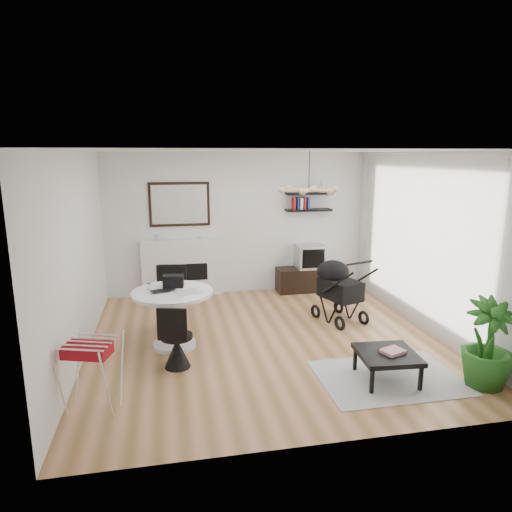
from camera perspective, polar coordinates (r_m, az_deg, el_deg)
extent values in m
plane|color=olive|center=(6.78, 1.18, -10.47)|extent=(5.00, 5.00, 0.00)
plane|color=white|center=(6.24, 1.30, 13.01)|extent=(5.00, 5.00, 0.00)
plane|color=white|center=(8.79, -2.26, 4.04)|extent=(5.00, 0.00, 5.00)
plane|color=white|center=(6.34, -21.43, -0.17)|extent=(0.00, 5.00, 5.00)
plane|color=white|center=(7.32, 20.74, 1.50)|extent=(0.00, 5.00, 5.00)
cube|color=white|center=(7.43, 19.28, 1.77)|extent=(0.04, 3.60, 2.60)
cube|color=white|center=(8.77, -9.25, -1.46)|extent=(1.50, 0.15, 1.10)
cube|color=black|center=(8.73, -9.22, -2.00)|extent=(0.95, 0.06, 0.32)
cube|color=black|center=(8.63, -9.54, 6.40)|extent=(1.12, 0.03, 0.82)
cube|color=white|center=(8.61, -9.54, 6.38)|extent=(1.02, 0.01, 0.72)
cube|color=black|center=(8.95, 6.59, 5.73)|extent=(0.90, 0.25, 0.04)
cube|color=black|center=(8.91, 6.64, 7.78)|extent=(0.90, 0.25, 0.04)
cube|color=black|center=(9.12, 6.57, -2.89)|extent=(1.26, 0.44, 0.47)
cube|color=#B5B4B7|center=(9.01, 6.75, -0.03)|extent=(0.53, 0.46, 0.46)
cube|color=black|center=(8.80, 7.19, -0.34)|extent=(0.45, 0.01, 0.37)
cylinder|color=white|center=(6.66, -10.14, -10.82)|extent=(0.60, 0.60, 0.06)
cylinder|color=white|center=(6.51, -10.28, -7.69)|extent=(0.15, 0.15, 0.71)
cylinder|color=white|center=(6.39, -10.41, -4.51)|extent=(1.12, 1.12, 0.04)
imported|color=black|center=(6.34, -11.41, -4.39)|extent=(0.39, 0.31, 0.03)
cube|color=black|center=(6.56, -10.31, -3.10)|extent=(0.30, 0.20, 0.17)
cube|color=silver|center=(6.29, -8.45, -4.47)|extent=(0.38, 0.35, 0.01)
cylinder|color=white|center=(6.50, -13.27, -3.75)|extent=(0.05, 0.05, 0.09)
cylinder|color=black|center=(7.12, -10.47, -5.41)|extent=(0.47, 0.47, 0.05)
cone|color=black|center=(7.21, -10.39, -7.34)|extent=(0.38, 0.38, 0.45)
cube|color=black|center=(7.25, -10.37, -2.89)|extent=(0.43, 0.10, 0.48)
cylinder|color=black|center=(5.91, -9.90, -9.87)|extent=(0.40, 0.40, 0.05)
cone|color=black|center=(6.00, -9.82, -11.82)|extent=(0.33, 0.33, 0.39)
cube|color=black|center=(5.66, -10.45, -8.42)|extent=(0.36, 0.14, 0.41)
cube|color=maroon|center=(5.07, -20.13, -10.80)|extent=(0.52, 0.39, 0.12)
cube|color=black|center=(7.48, 10.48, -4.09)|extent=(0.63, 0.77, 0.31)
ellipsoid|color=black|center=(7.57, 9.59, -1.95)|extent=(0.53, 0.53, 0.38)
cylinder|color=black|center=(7.05, 12.85, -0.85)|extent=(0.47, 0.19, 0.03)
torus|color=black|center=(7.70, 7.46, -6.89)|extent=(0.13, 0.24, 0.23)
torus|color=black|center=(7.99, 10.28, -6.26)|extent=(0.13, 0.24, 0.23)
torus|color=black|center=(7.25, 10.44, -8.27)|extent=(0.13, 0.24, 0.23)
torus|color=black|center=(7.55, 13.31, -7.53)|extent=(0.13, 0.24, 0.23)
cube|color=#AEAEAE|center=(5.95, 16.22, -14.37)|extent=(1.69, 1.22, 0.01)
cube|color=black|center=(5.75, 16.10, -11.77)|extent=(0.73, 0.73, 0.06)
cube|color=black|center=(5.48, 14.29, -14.92)|extent=(0.04, 0.04, 0.29)
cube|color=black|center=(5.70, 19.90, -14.18)|extent=(0.04, 0.04, 0.29)
cube|color=black|center=(5.97, 12.29, -12.45)|extent=(0.04, 0.04, 0.29)
cube|color=black|center=(6.17, 17.49, -11.90)|extent=(0.04, 0.04, 0.29)
cube|color=#C13035|center=(5.75, 16.76, -11.32)|extent=(0.31, 0.28, 0.04)
imported|color=#225F1B|center=(5.97, 26.97, -9.73)|extent=(0.61, 0.61, 1.05)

